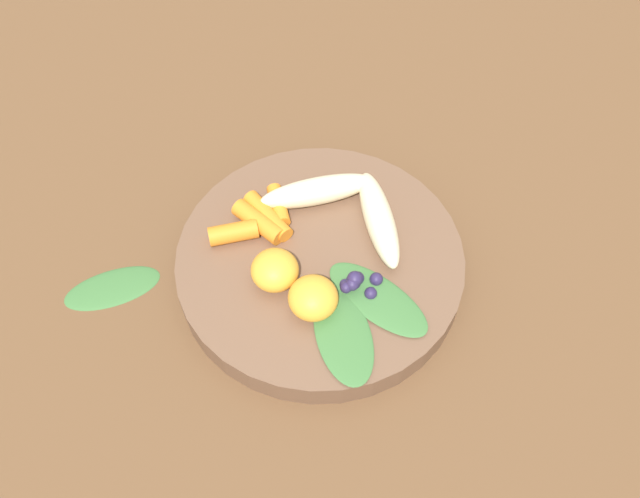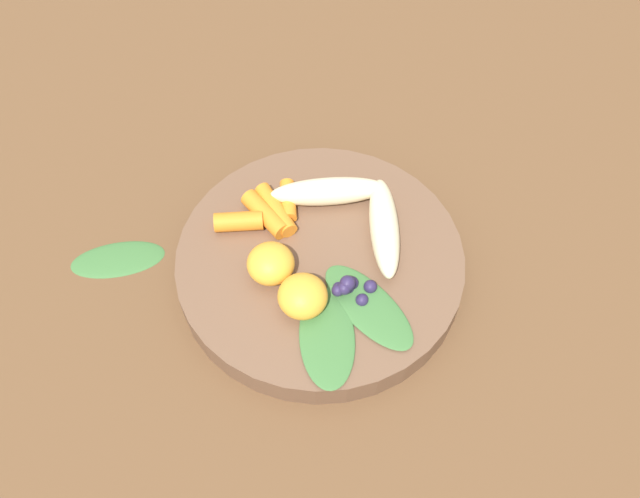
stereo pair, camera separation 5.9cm
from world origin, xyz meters
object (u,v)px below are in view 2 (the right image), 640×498
Objects in this scene: banana_peeled_left at (328,191)px; orange_segment_near at (303,296)px; banana_peeled_right at (384,227)px; bowl at (320,263)px; kale_leaf_stray at (117,258)px.

banana_peeled_left is 2.58× the size of orange_segment_near.
banana_peeled_left and banana_peeled_right have the same top height.
bowl is 2.38× the size of banana_peeled_right.
orange_segment_near is at bearing 74.03° from banana_peeled_left.
bowl is 0.07m from banana_peeled_left.
banana_peeled_right is 2.58× the size of orange_segment_near.
banana_peeled_right reaches higher than bowl.
orange_segment_near is (-0.02, -0.05, 0.03)m from bowl.
banana_peeled_right is at bearing 135.54° from banana_peeled_left.
orange_segment_near is 0.48× the size of kale_leaf_stray.
banana_peeled_left is 0.07m from banana_peeled_right.
kale_leaf_stray is (-0.18, 0.10, -0.04)m from orange_segment_near.
banana_peeled_left is 1.00× the size of banana_peeled_right.
bowl is 0.21m from kale_leaf_stray.
bowl reaches higher than kale_leaf_stray.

